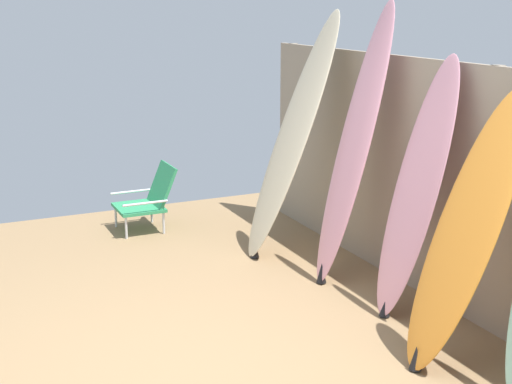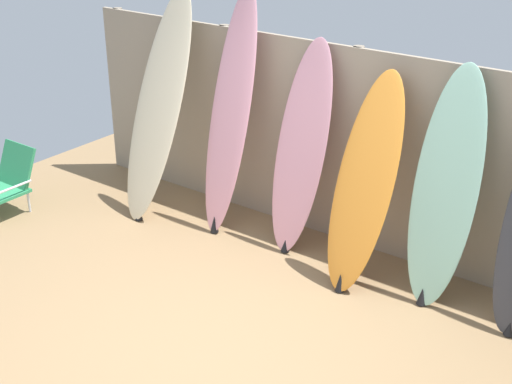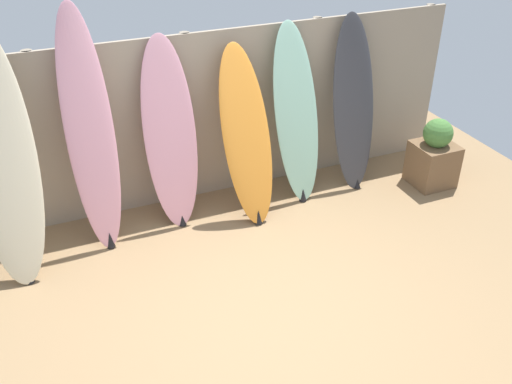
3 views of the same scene
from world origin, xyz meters
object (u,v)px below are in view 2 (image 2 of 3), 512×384
object	(u,v)px
surfboard_orange_3	(365,184)
surfboard_seafoam_4	(446,190)
surfboard_pink_1	(230,114)
beach_chair	(7,180)
surfboard_cream_0	(158,107)
surfboard_pink_2	(301,149)

from	to	relation	value
surfboard_orange_3	surfboard_seafoam_4	bearing A→B (deg)	12.32
surfboard_pink_1	beach_chair	bearing A→B (deg)	-150.79
surfboard_cream_0	surfboard_pink_1	size ratio (longest dim) A/B	0.96
surfboard_cream_0	surfboard_orange_3	bearing A→B (deg)	0.42
surfboard_pink_2	beach_chair	size ratio (longest dim) A/B	2.89
surfboard_pink_1	surfboard_pink_2	distance (m)	0.77
surfboard_seafoam_4	beach_chair	xyz separation A→B (m)	(-4.07, -1.11, -0.59)
surfboard_pink_2	surfboard_orange_3	bearing A→B (deg)	-13.57
surfboard_pink_1	surfboard_seafoam_4	xyz separation A→B (m)	(2.09, 0.01, -0.18)
surfboard_cream_0	beach_chair	size ratio (longest dim) A/B	3.34
surfboard_pink_1	beach_chair	distance (m)	2.39
surfboard_orange_3	surfboard_seafoam_4	distance (m)	0.64
surfboard_cream_0	surfboard_pink_2	world-z (taller)	surfboard_cream_0
surfboard_pink_2	surfboard_seafoam_4	size ratio (longest dim) A/B	1.00
surfboard_pink_2	surfboard_orange_3	size ratio (longest dim) A/B	1.08
surfboard_pink_1	surfboard_seafoam_4	world-z (taller)	surfboard_pink_1
surfboard_cream_0	surfboard_pink_1	bearing A→B (deg)	10.75
surfboard_orange_3	beach_chair	distance (m)	3.62
surfboard_cream_0	surfboard_pink_2	xyz separation A→B (m)	(1.51, 0.19, -0.15)
surfboard_pink_1	surfboard_pink_2	world-z (taller)	surfboard_pink_1
surfboard_pink_2	beach_chair	bearing A→B (deg)	-157.05
beach_chair	surfboard_cream_0	bearing A→B (deg)	41.60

